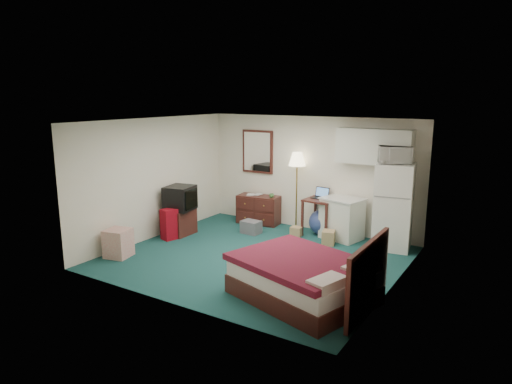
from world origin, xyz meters
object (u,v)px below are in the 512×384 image
Objects in this scene: kitchen_counter at (342,219)px; desk at (320,217)px; floor_lamp at (297,191)px; bed at (303,279)px; dresser at (259,210)px; suitcase at (171,224)px; fridge at (394,206)px; tv_stand at (179,221)px.

desk is at bearing -168.62° from kitchen_counter.
floor_lamp reaches higher than bed.
dresser is 4.05m from bed.
suitcase reaches higher than bed.
fridge is 2.62× the size of suitcase.
fridge reaches higher than desk.
tv_stand is (-3.11, -1.55, -0.14)m from kitchen_counter.
kitchen_counter is at bearing 47.88° from suitcase.
desk reaches higher than tv_stand.
kitchen_counter is at bearing 1.67° from desk.
fridge is (2.19, -0.17, -0.02)m from floor_lamp.
dresser is at bearing 80.34° from suitcase.
desk is 3.05m from tv_stand.
dresser reaches higher than tv_stand.
kitchen_counter is 0.45× the size of bed.
dresser is at bearing -168.22° from kitchen_counter.
desk reaches higher than bed.
floor_lamp is at bearing 166.90° from fridge.
dresser is 1.62× the size of tv_stand.
desk is 1.23× the size of suitcase.
fridge is at bearing 12.08° from kitchen_counter.
floor_lamp is 1.03× the size of fridge.
fridge is at bearing -4.45° from floor_lamp.
desk is 1.31× the size of tv_stand.
floor_lamp reaches higher than suitcase.
dresser is 0.56× the size of floor_lamp.
kitchen_counter is (1.13, -0.14, -0.44)m from floor_lamp.
desk is (1.58, -0.05, 0.06)m from dresser.
bed is at bearing -107.79° from fridge.
floor_lamp is at bearing -173.33° from kitchen_counter.
dresser is 1.52× the size of suitcase.
bed is (0.58, -3.00, -0.12)m from kitchen_counter.
fridge reaches higher than dresser.
desk is at bearing 126.09° from bed.
fridge reaches higher than suitcase.
desk is 3.15m from suitcase.
fridge is (1.55, -0.05, 0.45)m from desk.
dresser is 2.08m from kitchen_counter.
fridge reaches higher than bed.
kitchen_counter is at bearing -7.04° from floor_lamp.
bed is at bearing -66.49° from desk.
suitcase is at bearing -134.27° from kitchen_counter.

